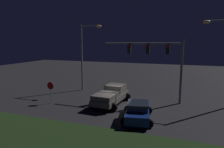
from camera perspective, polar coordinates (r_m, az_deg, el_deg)
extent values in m
plane|color=black|center=(20.57, 1.37, -8.79)|extent=(80.00, 80.00, 0.00)
cube|color=black|center=(13.57, -10.55, -18.50)|extent=(20.07, 5.51, 0.10)
cube|color=#514C47|center=(20.83, -0.25, -6.61)|extent=(2.27, 5.49, 0.55)
cube|color=#514C47|center=(21.72, 0.99, -4.05)|extent=(1.93, 1.99, 0.85)
cube|color=black|center=(21.69, 0.99, -3.72)|extent=(1.83, 1.61, 0.51)
cube|color=#514C47|center=(19.75, -1.50, -5.99)|extent=(2.07, 3.12, 0.45)
cylinder|color=black|center=(23.02, -0.70, -5.80)|extent=(0.80, 0.22, 0.80)
cylinder|color=black|center=(22.30, 4.18, -6.31)|extent=(0.80, 0.22, 0.80)
cylinder|color=black|center=(19.66, -5.30, -8.44)|extent=(0.80, 0.22, 0.80)
cylinder|color=black|center=(18.82, 0.30, -9.22)|extent=(0.80, 0.22, 0.80)
cube|color=navy|center=(17.07, 7.14, -10.49)|extent=(2.61, 4.66, 0.70)
cube|color=black|center=(16.63, 7.15, -8.74)|extent=(1.96, 2.27, 0.55)
cylinder|color=black|center=(18.62, 4.41, -9.70)|extent=(0.64, 0.22, 0.64)
cylinder|color=black|center=(18.58, 10.16, -9.87)|extent=(0.64, 0.22, 0.64)
cylinder|color=black|center=(15.83, 3.50, -13.15)|extent=(0.64, 0.22, 0.64)
cylinder|color=black|center=(15.77, 10.36, -13.37)|extent=(0.64, 0.22, 0.64)
cylinder|color=slate|center=(21.69, 18.69, 0.49)|extent=(0.24, 0.24, 6.50)
cylinder|color=slate|center=(21.95, 8.21, 8.44)|extent=(8.20, 0.18, 0.18)
cube|color=black|center=(21.57, 15.25, 6.61)|extent=(0.32, 0.44, 0.95)
sphere|color=red|center=(21.33, 15.23, 7.40)|extent=(0.22, 0.22, 0.22)
sphere|color=#59380A|center=(21.34, 15.19, 6.59)|extent=(0.22, 0.22, 0.22)
sphere|color=#0C4719|center=(21.35, 15.16, 5.79)|extent=(0.22, 0.22, 0.22)
cube|color=black|center=(21.83, 9.98, 6.82)|extent=(0.32, 0.44, 0.95)
sphere|color=red|center=(21.60, 9.89, 7.59)|extent=(0.22, 0.22, 0.22)
sphere|color=#59380A|center=(21.61, 9.87, 6.80)|extent=(0.22, 0.22, 0.22)
sphere|color=#0C4719|center=(21.62, 9.85, 6.00)|extent=(0.22, 0.22, 0.22)
cube|color=black|center=(22.27, 4.88, 6.96)|extent=(0.32, 0.44, 0.95)
sphere|color=red|center=(22.04, 4.73, 7.72)|extent=(0.22, 0.22, 0.22)
sphere|color=#59380A|center=(22.05, 4.72, 6.94)|extent=(0.22, 0.22, 0.22)
sphere|color=#0C4719|center=(22.06, 4.71, 6.16)|extent=(0.22, 0.22, 0.22)
cylinder|color=slate|center=(26.68, -8.38, 4.39)|extent=(0.20, 0.20, 8.36)
cylinder|color=slate|center=(26.11, -6.18, 13.19)|extent=(2.43, 0.12, 0.12)
ellipsoid|color=#F9CC72|center=(25.59, -3.68, 13.09)|extent=(0.70, 0.44, 0.30)
cylinder|color=slate|center=(21.79, 27.85, 13.04)|extent=(2.27, 0.12, 0.12)
ellipsoid|color=#F9CC72|center=(21.67, 24.79, 13.01)|extent=(0.70, 0.44, 0.30)
cylinder|color=slate|center=(21.98, -16.62, -5.02)|extent=(0.07, 0.07, 2.20)
cylinder|color=#B20C0F|center=(21.79, -16.75, -3.12)|extent=(0.76, 0.03, 0.76)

